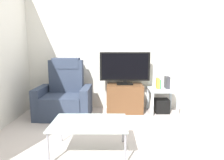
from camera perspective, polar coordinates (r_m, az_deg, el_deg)
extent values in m
plane|color=#BCB2AD|center=(3.23, 1.89, -13.81)|extent=(6.40, 6.40, 0.00)
cube|color=silver|center=(4.10, 1.58, 9.73)|extent=(6.40, 0.06, 2.60)
cube|color=brown|center=(3.95, 3.68, -5.29)|extent=(0.71, 0.46, 0.55)
cube|color=black|center=(3.71, 3.89, -4.49)|extent=(0.65, 0.02, 0.02)
cube|color=black|center=(3.75, 3.85, -3.79)|extent=(0.34, 0.11, 0.04)
cube|color=black|center=(3.90, 3.71, -1.08)|extent=(0.32, 0.20, 0.03)
cube|color=black|center=(3.90, 3.71, -0.50)|extent=(0.06, 0.04, 0.05)
cube|color=black|center=(3.86, 3.76, 3.96)|extent=(0.98, 0.05, 0.56)
cube|color=black|center=(3.83, 3.78, 3.92)|extent=(0.90, 0.01, 0.50)
cube|color=#2D384C|center=(3.78, -13.78, -7.23)|extent=(0.70, 0.72, 0.42)
cube|color=#2D384C|center=(3.93, -13.12, 1.18)|extent=(0.64, 0.20, 0.62)
cube|color=#2D384C|center=(3.92, -13.19, 4.84)|extent=(0.50, 0.26, 0.20)
cube|color=#2D384C|center=(3.89, -19.87, -6.00)|extent=(0.14, 0.68, 0.56)
cube|color=#2D384C|center=(3.68, -7.44, -6.35)|extent=(0.14, 0.68, 0.56)
cube|color=silver|center=(3.97, 14.46, -2.64)|extent=(0.54, 0.54, 0.04)
cube|color=silver|center=(3.75, 11.63, -7.07)|extent=(0.04, 0.04, 0.45)
cube|color=silver|center=(3.87, 18.61, -6.85)|extent=(0.04, 0.04, 0.45)
cube|color=silver|center=(4.20, 10.37, -5.25)|extent=(0.04, 0.04, 0.45)
cube|color=silver|center=(4.31, 16.65, -5.12)|extent=(0.04, 0.04, 0.45)
cube|color=black|center=(4.05, 14.27, -7.27)|extent=(0.27, 0.27, 0.27)
cube|color=gold|center=(3.90, 13.18, -0.95)|extent=(0.05, 0.13, 0.21)
cube|color=#388C4C|center=(3.91, 13.73, -1.19)|extent=(0.03, 0.11, 0.18)
cube|color=#333338|center=(3.97, 15.76, -0.66)|extent=(0.07, 0.20, 0.24)
cube|color=#B2C6C1|center=(2.43, -6.62, -12.24)|extent=(0.90, 0.60, 0.02)
cylinder|color=gray|center=(2.36, -18.13, -18.55)|extent=(0.02, 0.02, 0.37)
cylinder|color=gray|center=(2.25, 3.90, -19.48)|extent=(0.02, 0.02, 0.37)
cylinder|color=gray|center=(2.82, -14.59, -13.57)|extent=(0.02, 0.02, 0.37)
cylinder|color=gray|center=(2.74, 3.20, -14.03)|extent=(0.02, 0.02, 0.37)
cube|color=#B7B7BC|center=(2.44, -5.49, -11.74)|extent=(0.07, 0.15, 0.01)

